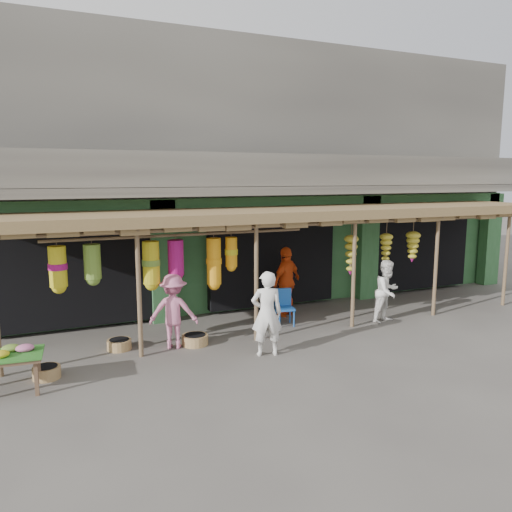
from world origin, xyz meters
name	(u,v)px	position (x,y,z in m)	size (l,w,h in m)	color
ground	(311,329)	(0.00, 0.00, 0.00)	(80.00, 80.00, 0.00)	#514C47
building	(235,182)	(0.00, 4.87, 3.37)	(16.40, 6.80, 7.00)	gray
awning	(290,218)	(-0.18, 0.80, 2.57)	(14.00, 2.70, 2.79)	brown
flower_table	(2,357)	(-6.40, -0.99, 0.62)	(1.34, 0.85, 0.77)	brown
blue_chair	(284,305)	(-0.40, 0.63, 0.48)	(0.49, 0.49, 0.87)	#1A54AD
basket_left	(119,345)	(-4.34, 0.40, 0.10)	(0.50, 0.50, 0.21)	olive
basket_mid	(195,340)	(-2.82, 0.05, 0.11)	(0.56, 0.56, 0.22)	olive
basket_right	(47,372)	(-5.75, -0.62, 0.11)	(0.48, 0.48, 0.22)	olive
person_front	(267,314)	(-1.67, -1.11, 0.86)	(0.62, 0.41, 1.71)	white
person_right	(387,291)	(2.00, -0.20, 0.77)	(0.75, 0.59, 1.55)	white
person_vendor	(287,281)	(0.00, 1.29, 0.89)	(1.05, 0.44, 1.79)	#EE4D16
person_shopper	(173,311)	(-3.26, 0.07, 0.78)	(1.01, 0.58, 1.56)	#D06E93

